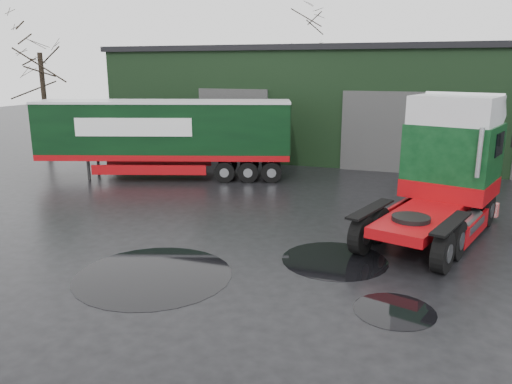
% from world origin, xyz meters
% --- Properties ---
extents(ground, '(100.00, 100.00, 0.00)m').
position_xyz_m(ground, '(0.00, 0.00, 0.00)').
color(ground, black).
extents(warehouse, '(32.40, 12.40, 6.30)m').
position_xyz_m(warehouse, '(2.00, 20.00, 3.16)').
color(warehouse, black).
rests_on(warehouse, ground).
extents(hero_tractor, '(4.86, 7.53, 4.33)m').
position_xyz_m(hero_tractor, '(4.50, 4.00, 2.17)').
color(hero_tractor, '#0C3717').
rests_on(hero_tractor, ground).
extents(trailer_left, '(12.03, 6.02, 3.68)m').
position_xyz_m(trailer_left, '(-7.50, 9.09, 1.84)').
color(trailer_left, silver).
rests_on(trailer_left, ground).
extents(tree_left, '(4.40, 4.40, 8.50)m').
position_xyz_m(tree_left, '(-17.00, 12.00, 4.25)').
color(tree_left, black).
rests_on(tree_left, ground).
extents(tree_back_a, '(4.40, 4.40, 9.50)m').
position_xyz_m(tree_back_a, '(-6.00, 30.00, 4.75)').
color(tree_back_a, black).
rests_on(tree_back_a, ground).
extents(puddle_0, '(4.01, 4.01, 0.01)m').
position_xyz_m(puddle_0, '(-2.05, -1.31, 0.00)').
color(puddle_0, black).
rests_on(puddle_0, ground).
extents(puddle_1, '(2.90, 2.90, 0.01)m').
position_xyz_m(puddle_1, '(2.12, 1.25, 0.00)').
color(puddle_1, black).
rests_on(puddle_1, ground).
extents(puddle_3, '(1.78, 1.78, 0.01)m').
position_xyz_m(puddle_3, '(3.91, -1.23, 0.00)').
color(puddle_3, black).
rests_on(puddle_3, ground).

